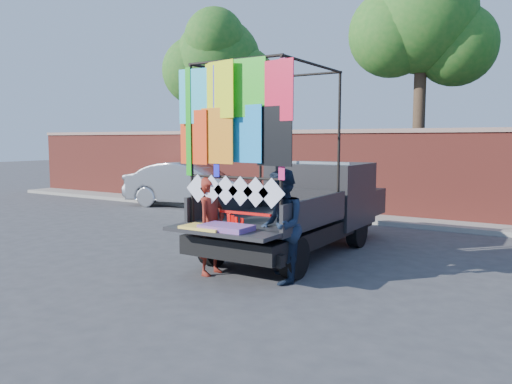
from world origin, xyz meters
The scene contains 10 objects.
ground centered at (0.00, 0.00, 0.00)m, with size 90.00×90.00×0.00m, color #38383A.
brick_wall centered at (0.00, 7.00, 1.33)m, with size 30.00×0.45×2.61m.
curb centered at (0.00, 6.30, 0.06)m, with size 30.00×1.20×0.12m, color gray.
tree_left centered at (-6.48, 8.12, 5.12)m, with size 4.20×3.30×7.05m.
tree_mid centered at (1.02, 8.12, 5.70)m, with size 4.20×3.30×7.73m.
pickup_truck centered at (0.32, 2.12, 0.90)m, with size 2.26×5.68×3.58m.
sedan centered at (-6.06, 6.04, 0.76)m, with size 1.61×4.62×1.52m, color #B4B7BC.
woman centered at (-0.19, -0.61, 0.84)m, with size 0.61×0.40×1.67m, color maroon.
man centered at (1.06, -0.42, 0.92)m, with size 0.89×0.69×1.83m, color #152236.
streamer_bundle centered at (0.33, -0.52, 0.89)m, with size 0.97×0.07×0.67m.
Camera 1 is at (4.90, -7.30, 2.30)m, focal length 35.00 mm.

